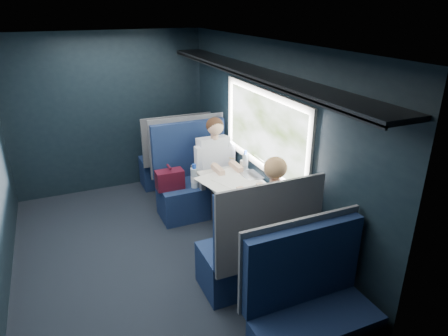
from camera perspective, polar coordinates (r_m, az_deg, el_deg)
name	(u,v)px	position (r m, az deg, el deg)	size (l,w,h in m)	color
ground	(150,259)	(4.63, -10.53, -12.72)	(2.80, 4.20, 0.01)	black
room_shell	(141,132)	(3.98, -11.71, 5.09)	(3.00, 4.40, 2.40)	black
table	(235,189)	(4.57, 1.53, -3.06)	(0.62, 1.00, 0.74)	#54565E
seat_bay_near	(194,182)	(5.34, -4.38, -2.05)	(1.06, 0.62, 1.26)	#0D1A3D
seat_bay_far	(255,252)	(3.95, 4.49, -11.85)	(1.04, 0.62, 1.26)	#0D1A3D
seat_row_front	(174,160)	(6.16, -7.09, 1.18)	(1.04, 0.51, 1.16)	#0D1A3D
seat_row_back	(311,316)	(3.34, 12.28, -19.93)	(1.04, 0.51, 1.16)	#0D1A3D
man	(217,163)	(5.16, -1.05, 0.70)	(0.53, 0.56, 1.32)	black
woman	(271,211)	(4.01, 6.69, -6.06)	(0.53, 0.56, 1.32)	black
papers	(234,184)	(4.51, 1.44, -2.30)	(0.57, 0.82, 0.01)	white
laptop	(256,170)	(4.74, 4.52, -0.31)	(0.23, 0.30, 0.22)	silver
bottle_small	(245,161)	(4.89, 3.06, 1.02)	(0.07, 0.07, 0.24)	silver
cup	(243,164)	(4.97, 2.70, 0.62)	(0.07, 0.07, 0.09)	white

